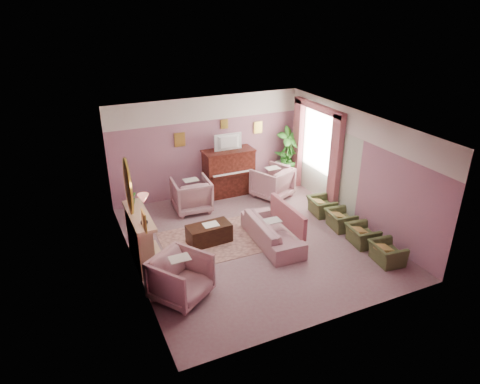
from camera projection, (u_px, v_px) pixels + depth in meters
name	position (u px, v px, depth m)	size (l,w,h in m)	color
floor	(254.00, 240.00, 10.04)	(5.50, 6.00, 0.01)	gray
ceiling	(256.00, 124.00, 8.88)	(5.50, 6.00, 0.01)	white
wall_back	(208.00, 147.00, 11.94)	(5.50, 0.02, 2.80)	slate
wall_front	(336.00, 254.00, 6.97)	(5.50, 0.02, 2.80)	slate
wall_left	(130.00, 209.00, 8.43)	(0.02, 6.00, 2.80)	slate
wall_right	(355.00, 167.00, 10.49)	(0.02, 6.00, 2.80)	slate
picture_rail_band	(206.00, 109.00, 11.49)	(5.50, 0.01, 0.65)	silver
stripe_panel	(323.00, 163.00, 11.70)	(0.01, 3.00, 2.15)	beige
fireplace_surround	(140.00, 240.00, 9.01)	(0.30, 1.40, 1.10)	#D2AE84
fireplace_inset	(145.00, 245.00, 9.11)	(0.18, 0.72, 0.68)	black
fire_ember	(148.00, 252.00, 9.20)	(0.06, 0.54, 0.10)	orange
mantel_shelf	(139.00, 216.00, 8.78)	(0.40, 1.55, 0.07)	#D2AE84
hearth	(151.00, 259.00, 9.31)	(0.55, 1.50, 0.02)	#D2AE84
mirror_frame	(128.00, 187.00, 8.45)	(0.04, 0.72, 1.20)	gold
mirror_glass	(129.00, 186.00, 8.46)	(0.01, 0.60, 1.06)	white
sconce_shade	(143.00, 198.00, 7.53)	(0.20, 0.20, 0.16)	#F98670
piano	(229.00, 173.00, 12.18)	(1.40, 0.60, 1.30)	#411710
piano_keyshelf	(234.00, 175.00, 11.86)	(1.30, 0.12, 0.06)	#411710
piano_keys	(234.00, 173.00, 11.84)	(1.20, 0.08, 0.02)	white
piano_top	(229.00, 151.00, 11.90)	(1.45, 0.65, 0.04)	#411710
television	(229.00, 141.00, 11.74)	(0.80, 0.12, 0.48)	black
print_back_left	(180.00, 140.00, 11.48)	(0.30, 0.03, 0.38)	gold
print_back_right	(258.00, 127.00, 12.33)	(0.26, 0.03, 0.34)	gold
print_back_mid	(224.00, 124.00, 11.85)	(0.22, 0.03, 0.26)	gold
print_left_wall	(144.00, 221.00, 7.32)	(0.03, 0.28, 0.36)	gold
window_blind	(319.00, 139.00, 11.63)	(0.03, 1.40, 1.80)	silver
curtain_left	(335.00, 164.00, 11.00)	(0.16, 0.34, 2.60)	#9A5058
curtain_right	(298.00, 143.00, 12.53)	(0.16, 0.34, 2.60)	#9A5058
pelmet	(319.00, 108.00, 11.24)	(0.16, 2.20, 0.16)	#9A5058
mantel_plant	(133.00, 198.00, 9.17)	(0.16, 0.16, 0.28)	#2D7E23
mantel_vase	(144.00, 221.00, 8.33)	(0.16, 0.16, 0.16)	silver
area_rug	(217.00, 240.00, 10.04)	(2.50, 1.80, 0.01)	#9C6C61
coffee_table	(209.00, 234.00, 9.89)	(1.00, 0.50, 0.45)	black
table_paper	(211.00, 224.00, 9.81)	(0.35, 0.28, 0.01)	white
sofa	(272.00, 227.00, 9.81)	(0.66, 1.98, 0.80)	#B08288
sofa_throw	(288.00, 216.00, 9.88)	(0.10, 1.50, 0.55)	#9A5058
floral_armchair_left	(191.00, 193.00, 11.28)	(0.94, 0.94, 0.98)	#B08288
floral_armchair_right	(272.00, 181.00, 12.05)	(0.94, 0.94, 0.98)	#B08288
floral_armchair_front	(181.00, 276.00, 7.95)	(0.94, 0.94, 0.98)	#B08288
olive_chair_a	(387.00, 250.00, 9.11)	(0.49, 0.69, 0.60)	#49542D
olive_chair_b	(362.00, 232.00, 9.79)	(0.49, 0.69, 0.60)	#49542D
olive_chair_c	(341.00, 217.00, 10.47)	(0.49, 0.69, 0.60)	#49542D
olive_chair_d	(321.00, 204.00, 11.15)	(0.49, 0.69, 0.60)	#49542D
side_table	(283.00, 173.00, 12.93)	(0.52, 0.52, 0.70)	beige
side_plant_big	(284.00, 157.00, 12.72)	(0.30, 0.30, 0.34)	#2D7E23
side_plant_small	(289.00, 158.00, 12.69)	(0.16, 0.16, 0.28)	#2D7E23
palm_pot	(287.00, 179.00, 13.02)	(0.34, 0.34, 0.34)	brown
palm_plant	(289.00, 151.00, 12.65)	(0.76, 0.76, 1.44)	#2D7E23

